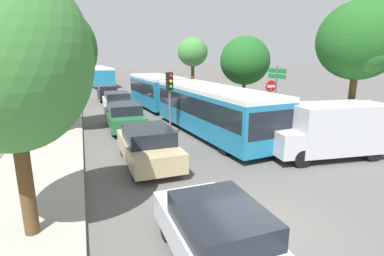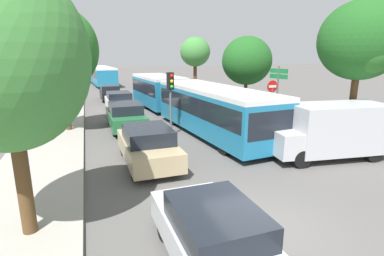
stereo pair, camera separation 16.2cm
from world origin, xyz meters
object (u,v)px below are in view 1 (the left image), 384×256
Objects in this scene: queued_car_black at (108,93)px; tree_right_near at (360,43)px; direction_sign_post at (276,83)px; white_van at (332,129)px; tree_left_mid at (61,51)px; queued_car_silver at (219,236)px; tree_right_far at (192,53)px; queued_car_tan at (148,146)px; queued_car_green at (124,116)px; city_bus_rear at (99,75)px; tree_left_near at (4,63)px; queued_car_white at (117,102)px; articulated_bus at (184,98)px; tree_right_mid at (245,62)px; no_entry_sign at (270,96)px; traffic_light at (170,90)px.

tree_right_near reaches higher than queued_car_black.
white_van is at bearing 61.66° from direction_sign_post.
white_van is at bearing -38.01° from tree_left_mid.
tree_right_far reaches higher than queued_car_silver.
queued_car_tan is 6.14m from queued_car_green.
queued_car_green is 0.86× the size of white_van.
queued_car_tan is 0.67× the size of tree_right_near.
queued_car_silver is at bearing 175.81° from city_bus_rear.
queued_car_green is 0.71× the size of tree_left_near.
city_bus_rear is 21.58m from queued_car_white.
articulated_bus is 3.99× the size of queued_car_tan.
queued_car_green is at bearing 175.44° from city_bus_rear.
tree_right_near is at bearing -88.04° from tree_right_mid.
articulated_bus reaches higher than white_van.
queued_car_white is at bearing 126.66° from tree_right_near.
city_bus_rear is 30.89m from no_entry_sign.
tree_right_mid is at bearing -31.84° from queued_car_silver.
queued_car_black is 0.61× the size of tree_left_mid.
queued_car_white is (0.03, 18.38, 0.04)m from queued_car_silver.
tree_right_mid is at bearing -163.74° from city_bus_rear.
tree_right_near is (9.68, -18.94, 4.09)m from queued_car_black.
queued_car_tan is at bearing -6.26° from white_van.
no_entry_sign reaches higher than queued_car_black.
traffic_light reaches higher than queued_car_green.
articulated_bus is at bearing -77.50° from queued_car_green.
tree_right_far is (9.05, 26.37, 3.70)m from queued_car_silver.
tree_right_near is 1.19× the size of tree_right_mid.
tree_left_mid is at bearing -91.04° from articulated_bus.
queued_car_green is 9.64m from direction_sign_post.
no_entry_sign is at bearing 32.67° from tree_left_near.
tree_left_mid is (-11.41, 2.84, 2.61)m from no_entry_sign.
queued_car_silver is 1.21× the size of traffic_light.
direction_sign_post is 4.26m from tree_right_mid.
white_van is at bearing -99.51° from tree_right_mid.
tree_right_near is 9.66m from tree_right_mid.
queued_car_black is 22.65m from tree_left_near.
tree_right_mid is (9.16, -3.15, 2.97)m from queued_car_white.
tree_left_mid reaches higher than city_bus_rear.
queued_car_green is at bearing 0.25° from queued_car_tan.
articulated_bus is 5.47m from no_entry_sign.
queued_car_black is at bearing -61.86° from white_van.
tree_right_far is (1.64, 21.74, 3.18)m from white_van.
articulated_bus is 4.93× the size of direction_sign_post.
queued_car_tan is 10.53m from direction_sign_post.
articulated_bus is 9.61m from white_van.
direction_sign_post is at bearing -129.21° from queued_car_white.
queued_car_tan is at bearing 178.61° from queued_car_white.
tree_right_near reaches higher than tree_right_far.
queued_car_white is 0.69× the size of tree_left_near.
tree_right_mid reaches higher than articulated_bus.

